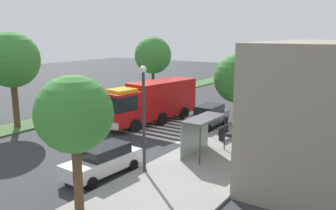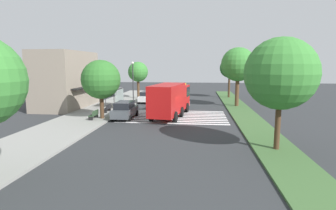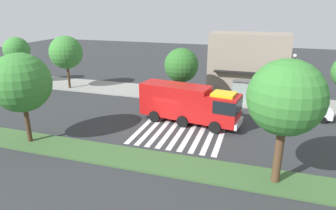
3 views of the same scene
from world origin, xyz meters
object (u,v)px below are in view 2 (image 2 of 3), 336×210
bench_west_of_shelter (94,115)px  street_lamp (133,79)px  bench_near_shelter (108,108)px  fire_truck (171,98)px  median_tree_center (230,68)px  median_tree_far_west (281,74)px  median_tree_west (238,65)px  sidewalk_tree_center (101,80)px  parked_car_mid (147,97)px  bus_stop_shelter (117,94)px  parked_car_east (158,90)px  sidewalk_tree_east (138,72)px  parked_car_west (125,110)px

bench_west_of_shelter → street_lamp: 12.91m
bench_near_shelter → fire_truck: bearing=-96.1°
bench_near_shelter → median_tree_center: (16.56, -15.82, 4.50)m
fire_truck → street_lamp: (9.13, 6.55, 1.65)m
median_tree_far_west → fire_truck: bearing=35.2°
bench_west_of_shelter → median_tree_west: (10.89, -15.82, 5.08)m
fire_truck → bench_west_of_shelter: fire_truck is taller
sidewalk_tree_center → median_tree_far_west: (-8.72, -15.13, 0.94)m
median_tree_west → median_tree_center: median_tree_west is taller
median_tree_far_west → median_tree_west: median_tree_west is taller
parked_car_mid → bus_stop_shelter: bus_stop_shelter is taller
median_tree_west → parked_car_east: bearing=42.0°
parked_car_mid → street_lamp: (-1.44, 1.80, 2.81)m
bench_west_of_shelter → parked_car_mid: bearing=-11.7°
bench_near_shelter → sidewalk_tree_center: (-3.69, -0.69, 3.56)m
fire_truck → median_tree_far_west: size_ratio=1.37×
median_tree_west → median_tree_center: size_ratio=1.18×
parked_car_mid → median_tree_center: size_ratio=0.72×
sidewalk_tree_east → parked_car_east: bearing=-16.2°
parked_car_east → street_lamp: street_lamp is taller
parked_car_mid → median_tree_far_west: 26.00m
street_lamp → sidewalk_tree_center: (-12.01, 0.40, 0.48)m
bus_stop_shelter → sidewalk_tree_center: 8.05m
sidewalk_tree_center → median_tree_center: size_ratio=0.91×
parked_car_east → sidewalk_tree_east: 8.67m
parked_car_mid → bench_west_of_shelter: size_ratio=3.01×
fire_truck → median_tree_center: median_tree_center is taller
bus_stop_shelter → median_tree_far_west: bearing=-136.0°
fire_truck → street_lamp: street_lamp is taller
sidewalk_tree_east → median_tree_far_west: 30.00m
parked_car_east → median_tree_far_west: bearing=-156.2°
median_tree_center → fire_truck: bearing=154.8°
sidewalk_tree_center → median_tree_center: bearing=-36.8°
fire_truck → parked_car_west: 5.28m
parked_car_west → sidewalk_tree_east: 16.84m
street_lamp → median_tree_far_west: (-20.73, -14.73, 1.41)m
bench_west_of_shelter → fire_truck: bearing=-66.3°
bench_west_of_shelter → parked_car_east: bearing=-6.5°
median_tree_far_west → sidewalk_tree_center: bearing=60.0°
parked_car_mid → median_tree_far_west: (-22.16, -12.93, 4.23)m
street_lamp → bench_near_shelter: bearing=172.5°
fire_truck → parked_car_west: fire_truck is taller
bench_near_shelter → sidewalk_tree_center: sidewalk_tree_center is taller
bench_west_of_shelter → median_tree_far_west: 18.39m
fire_truck → parked_car_east: size_ratio=2.16×
parked_car_west → bus_stop_shelter: bearing=23.0°
parked_car_west → bus_stop_shelter: size_ratio=1.37×
median_tree_far_west → bench_west_of_shelter: bearing=62.5°
parked_car_west → median_tree_center: median_tree_center is taller
bench_near_shelter → sidewalk_tree_east: size_ratio=0.27×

